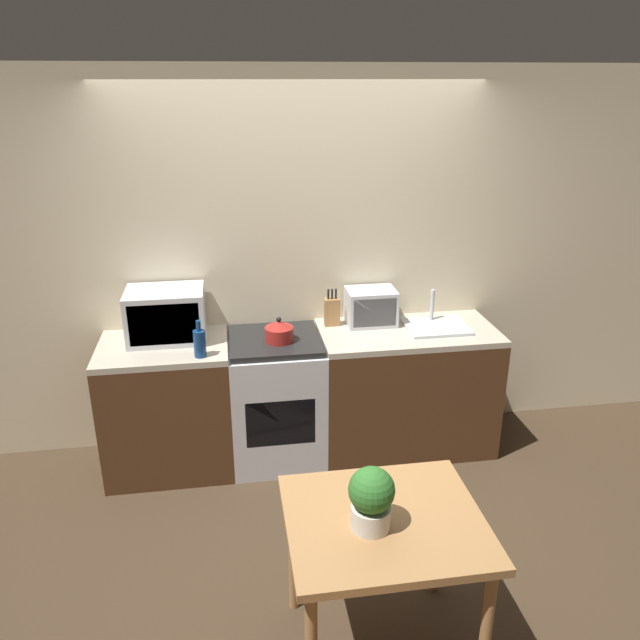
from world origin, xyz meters
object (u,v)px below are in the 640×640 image
Objects in this scene: kettle at (279,331)px; dining_table at (384,537)px; stove_range at (276,399)px; microwave at (166,315)px; bottle at (200,343)px; toaster_oven at (371,307)px.

dining_table is at bearing -79.84° from kettle.
kettle is 1.70m from dining_table.
dining_table is (0.29, -1.64, -0.32)m from kettle.
stove_range is 0.53m from kettle.
microwave is 0.39m from bottle.
microwave reaches higher than dining_table.
bottle is 1.71m from dining_table.
bottle reaches higher than stove_range.
stove_range is 0.91m from toaster_oven.
dining_table is at bearing -101.23° from toaster_oven.
dining_table is (0.80, -1.47, -0.34)m from bottle.
microwave is 0.59× the size of dining_table.
microwave is at bearing 124.28° from bottle.
microwave is at bearing -177.63° from toaster_oven.
kettle is 0.53m from bottle.
bottle is 0.28× the size of dining_table.
stove_range is 1.06× the size of dining_table.
microwave is at bearing 119.53° from dining_table.
stove_range is 0.94m from microwave.
toaster_oven reaches higher than dining_table.
kettle is 0.55× the size of toaster_oven.
microwave is (-0.70, 0.10, 0.62)m from stove_range.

